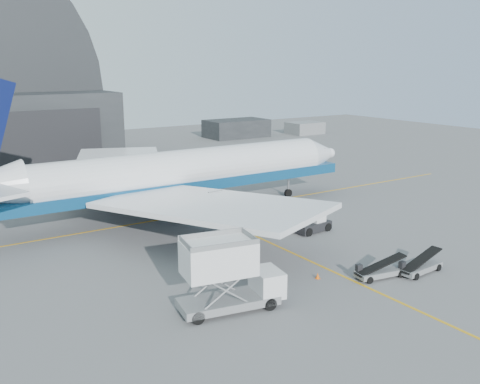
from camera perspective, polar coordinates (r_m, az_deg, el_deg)
ground at (r=45.25m, az=8.76°, el=-7.88°), size 200.00×200.00×0.00m
taxi_lines at (r=54.74m, az=-0.12°, el=-3.90°), size 80.00×42.12×0.02m
distant_bldg_a at (r=123.78m, az=-0.38°, el=5.88°), size 14.00×8.00×4.00m
distant_bldg_b at (r=130.63m, az=6.90°, el=6.19°), size 8.00×6.00×2.80m
airliner at (r=58.66m, az=-7.32°, el=1.88°), size 47.70×46.25×16.74m
catering_truck at (r=36.42m, az=-1.37°, el=-8.88°), size 7.57×3.89×4.96m
pushback_tug at (r=54.26m, az=7.69°, el=-3.45°), size 4.03×2.57×1.79m
belt_loader_a at (r=43.82m, az=14.67°, el=-8.19°), size 4.46×2.10×1.67m
belt_loader_b at (r=45.65m, az=18.62°, el=-7.55°), size 4.56×1.89×1.72m
traffic_cone at (r=42.75m, az=8.28°, el=-8.84°), size 0.33×0.33×0.48m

